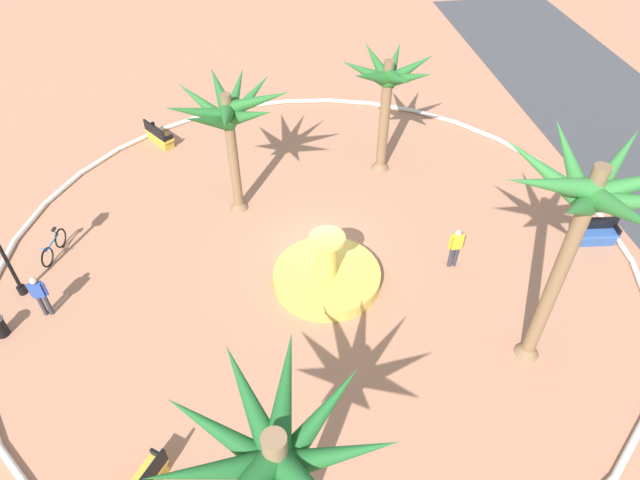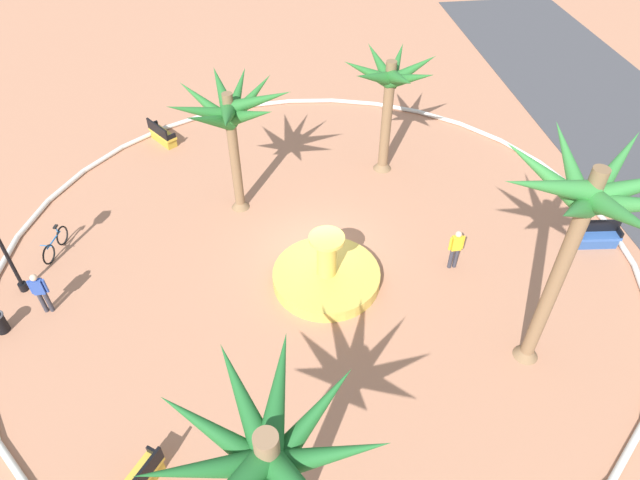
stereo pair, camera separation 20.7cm
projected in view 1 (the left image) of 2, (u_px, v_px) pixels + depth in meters
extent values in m
plane|color=tan|center=(317.00, 253.00, 19.97)|extent=(80.00, 80.00, 0.00)
torus|color=silver|center=(317.00, 251.00, 19.90)|extent=(22.39, 22.39, 0.20)
cylinder|color=gold|center=(327.00, 277.00, 18.76)|extent=(3.63, 3.63, 0.45)
cylinder|color=teal|center=(327.00, 278.00, 18.78)|extent=(3.20, 3.20, 0.34)
cylinder|color=gold|center=(327.00, 256.00, 18.12)|extent=(0.65, 0.65, 1.46)
cylinder|color=#F1C954|center=(327.00, 238.00, 17.58)|extent=(1.16, 1.16, 0.12)
cylinder|color=brown|center=(559.00, 274.00, 14.45)|extent=(0.39, 0.39, 6.78)
cone|color=brown|center=(528.00, 348.00, 16.56)|extent=(0.74, 0.74, 0.50)
cone|color=#337F38|center=(624.00, 212.00, 11.61)|extent=(2.43, 0.57, 1.32)
cone|color=#337F38|center=(614.00, 166.00, 13.10)|extent=(1.93, 2.21, 1.57)
cone|color=#337F38|center=(571.00, 162.00, 13.31)|extent=(2.37, 0.67, 1.67)
cone|color=#337F38|center=(547.00, 173.00, 12.91)|extent=(1.90, 2.22, 1.57)
cone|color=#337F38|center=(552.00, 185.00, 12.20)|extent=(0.73, 2.48, 1.17)
cone|color=#337F38|center=(578.00, 209.00, 11.92)|extent=(2.00, 2.15, 1.56)
cone|color=#1E6028|center=(336.00, 455.00, 9.60)|extent=(0.97, 2.41, 1.55)
cone|color=#1E6028|center=(318.00, 419.00, 10.19)|extent=(1.78, 2.22, 1.67)
cone|color=#1E6028|center=(284.00, 392.00, 10.35)|extent=(2.47, 1.12, 1.28)
cone|color=#1E6028|center=(250.00, 401.00, 10.28)|extent=(2.44, 1.35, 1.38)
cone|color=#1E6028|center=(222.00, 434.00, 9.92)|extent=(1.64, 2.31, 1.58)
cone|color=#1E6028|center=(213.00, 471.00, 9.32)|extent=(0.98, 2.45, 1.41)
cylinder|color=brown|center=(384.00, 118.00, 22.27)|extent=(0.41, 0.41, 4.82)
cone|color=brown|center=(380.00, 163.00, 23.72)|extent=(0.78, 0.78, 0.50)
cone|color=#28702D|center=(398.00, 79.00, 20.18)|extent=(2.10, 0.84, 1.11)
cone|color=#28702D|center=(409.00, 78.00, 20.51)|extent=(1.84, 1.80, 1.31)
cone|color=#28702D|center=(410.00, 68.00, 21.11)|extent=(0.83, 2.07, 1.33)
cone|color=#28702D|center=(394.00, 64.00, 21.57)|extent=(2.01, 1.42, 1.45)
cone|color=#28702D|center=(376.00, 62.00, 21.51)|extent=(2.09, 1.16, 1.33)
cone|color=#28702D|center=(365.00, 71.00, 20.90)|extent=(0.79, 2.06, 1.33)
cone|color=#28702D|center=(372.00, 77.00, 20.42)|extent=(1.60, 2.00, 1.21)
cylinder|color=brown|center=(233.00, 156.00, 20.22)|extent=(0.37, 0.37, 4.89)
cone|color=brown|center=(239.00, 203.00, 21.70)|extent=(0.71, 0.71, 0.50)
cone|color=#28702D|center=(226.00, 118.00, 18.00)|extent=(2.31, 0.62, 1.15)
cone|color=#28702D|center=(249.00, 116.00, 18.46)|extent=(1.98, 2.00, 1.45)
cone|color=#28702D|center=(258.00, 101.00, 18.83)|extent=(0.72, 2.33, 1.11)
cone|color=#28702D|center=(249.00, 98.00, 19.46)|extent=(1.81, 2.09, 1.56)
cone|color=#28702D|center=(236.00, 94.00, 19.64)|extent=(2.30, 1.28, 1.48)
cone|color=#28702D|center=(219.00, 89.00, 19.54)|extent=(2.36, 1.05, 1.20)
cone|color=#28702D|center=(203.00, 104.00, 19.25)|extent=(1.65, 2.16, 1.61)
cone|color=#28702D|center=(197.00, 112.00, 18.52)|extent=(1.23, 2.34, 1.35)
cone|color=#28702D|center=(208.00, 121.00, 18.35)|extent=(2.03, 1.88, 1.59)
cube|color=gold|center=(160.00, 135.00, 25.03)|extent=(1.59, 1.35, 0.12)
cube|color=black|center=(154.00, 131.00, 24.72)|extent=(1.34, 1.01, 0.50)
cube|color=gold|center=(161.00, 140.00, 25.20)|extent=(1.46, 1.24, 0.39)
cube|color=black|center=(150.00, 126.00, 25.33)|extent=(0.33, 0.41, 0.24)
cube|color=black|center=(168.00, 138.00, 24.54)|extent=(0.33, 0.41, 0.24)
cube|color=black|center=(158.00, 455.00, 13.73)|extent=(0.32, 0.42, 0.24)
cube|color=#335BA8|center=(596.00, 233.00, 20.07)|extent=(0.64, 1.64, 0.12)
cube|color=black|center=(596.00, 223.00, 20.02)|extent=(0.23, 1.60, 0.50)
cube|color=#2B4E8F|center=(593.00, 238.00, 20.24)|extent=(0.59, 1.51, 0.39)
cube|color=black|center=(617.00, 230.00, 20.00)|extent=(0.46, 0.12, 0.24)
cube|color=black|center=(577.00, 231.00, 19.94)|extent=(0.46, 0.12, 0.24)
cylinder|color=black|center=(5.00, 258.00, 17.43)|extent=(0.12, 0.12, 3.26)
cylinder|color=black|center=(22.00, 290.00, 18.42)|extent=(0.28, 0.28, 0.30)
torus|color=black|center=(47.00, 257.00, 19.27)|extent=(0.71, 0.24, 0.72)
torus|color=black|center=(61.00, 238.00, 20.00)|extent=(0.71, 0.24, 0.72)
cylinder|color=#1E66B2|center=(52.00, 243.00, 19.48)|extent=(0.93, 0.29, 0.05)
cylinder|color=#1E66B2|center=(55.00, 233.00, 19.63)|extent=(0.04, 0.04, 0.30)
cube|color=black|center=(54.00, 229.00, 19.52)|extent=(0.22, 0.15, 0.06)
cylinder|color=#1E66B2|center=(45.00, 249.00, 19.06)|extent=(0.14, 0.43, 0.03)
cylinder|color=#33333D|center=(42.00, 305.00, 17.56)|extent=(0.14, 0.14, 0.86)
cylinder|color=#33333D|center=(48.00, 304.00, 17.58)|extent=(0.14, 0.14, 0.86)
cube|color=#2D4CA5|center=(37.00, 290.00, 17.09)|extent=(0.20, 0.34, 0.56)
sphere|color=beige|center=(33.00, 281.00, 16.82)|extent=(0.22, 0.22, 0.22)
cylinder|color=#2D4CA5|center=(30.00, 290.00, 17.06)|extent=(0.09, 0.09, 0.53)
cylinder|color=#2D4CA5|center=(45.00, 289.00, 17.12)|extent=(0.09, 0.09, 0.53)
cylinder|color=#33333D|center=(456.00, 256.00, 19.21)|extent=(0.14, 0.14, 0.85)
cylinder|color=#33333D|center=(451.00, 257.00, 19.19)|extent=(0.14, 0.14, 0.85)
cube|color=yellow|center=(456.00, 242.00, 18.73)|extent=(0.21, 0.35, 0.56)
sphere|color=beige|center=(458.00, 233.00, 18.46)|extent=(0.22, 0.22, 0.22)
cylinder|color=yellow|center=(463.00, 241.00, 18.76)|extent=(0.09, 0.09, 0.53)
cylinder|color=yellow|center=(450.00, 242.00, 18.70)|extent=(0.09, 0.09, 0.53)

